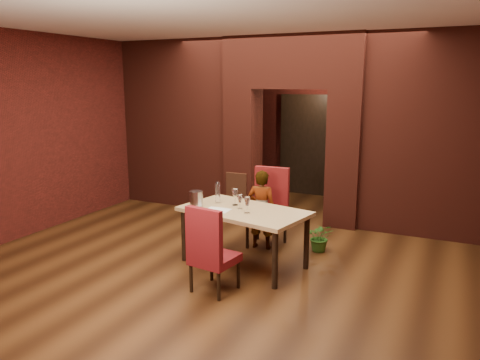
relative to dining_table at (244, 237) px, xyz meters
The scene contains 23 objects.
floor 0.56m from the dining_table, 113.92° to the left, with size 8.00×8.00×0.00m, color #432610.
ceiling 2.84m from the dining_table, 113.92° to the left, with size 7.00×8.00×0.04m, color silver.
wall_back 4.54m from the dining_table, 92.18° to the left, with size 7.00×0.04×3.20m, color maroon.
wall_left 3.88m from the dining_table, behind, with size 0.04×8.00×3.20m, color maroon.
pillar_left 2.73m from the dining_table, 115.18° to the left, with size 0.55×0.55×2.30m, color maroon.
pillar_right 2.61m from the dining_table, 71.73° to the left, with size 0.55×0.55×2.30m, color maroon.
lintel 3.36m from the dining_table, 94.00° to the left, with size 2.45×0.55×0.90m, color maroon.
wing_wall_left 3.68m from the dining_table, 136.80° to the left, with size 2.27×0.35×3.20m, color maroon.
wing_wall_right 3.46m from the dining_table, 47.23° to the left, with size 2.27×0.35×3.20m, color maroon.
vent_panel 2.37m from the dining_table, 118.22° to the left, with size 0.40×0.03×0.50m, color #994C2C.
rear_door 4.40m from the dining_table, 97.48° to the left, with size 0.90×0.08×2.10m, color black.
rear_door_frame 4.36m from the dining_table, 97.54° to the left, with size 1.02×0.04×2.22m, color black.
dining_table is the anchor object (origin of this frame).
chair_far 0.85m from the dining_table, 90.41° to the left, with size 0.53×0.53×1.17m, color maroon.
chair_near 0.88m from the dining_table, 88.45° to the right, with size 0.48×0.48×1.05m, color maroon.
person_seated 0.74m from the dining_table, 93.49° to the left, with size 0.43×0.28×1.17m, color silver.
wine_glass_a 0.56m from the dining_table, 143.98° to the left, with size 0.09×0.09×0.23m, color silver, non-canonical shape.
wine_glass_b 0.48m from the dining_table, behind, with size 0.08×0.08×0.19m, color silver, non-canonical shape.
wine_glass_c 0.52m from the dining_table, 52.02° to the right, with size 0.09×0.09×0.21m, color white, non-canonical shape.
tasting_sheet 0.52m from the dining_table, 149.51° to the right, with size 0.31×0.23×0.00m, color silver.
wine_bucket 0.82m from the dining_table, 165.22° to the right, with size 0.18×0.18×0.22m, color #A8A8AF.
water_bottle 0.74m from the dining_table, 160.83° to the left, with size 0.07×0.07×0.30m, color white.
potted_plant 1.23m from the dining_table, 49.58° to the left, with size 0.39×0.34×0.43m, color #2B5E1C.
Camera 1 is at (2.66, -5.79, 2.43)m, focal length 35.00 mm.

